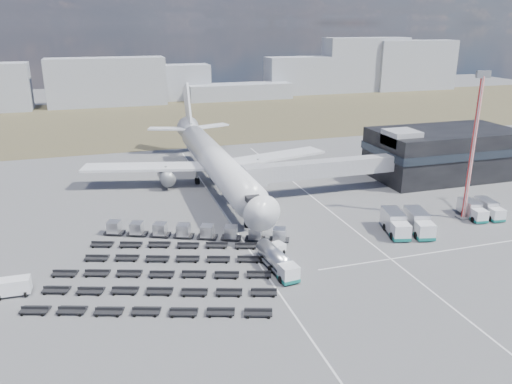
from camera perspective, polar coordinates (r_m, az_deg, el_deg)
name	(u,v)px	position (r m, az deg, el deg)	size (l,w,h in m)	color
ground	(264,250)	(72.62, 0.90, -6.65)	(420.00, 420.00, 0.00)	#565659
grass_strip	(165,119)	(176.30, -10.41, 8.26)	(420.00, 90.00, 0.01)	brown
lane_markings	(317,234)	(78.45, 7.04, -4.79)	(47.12, 110.00, 0.01)	silver
terminal	(443,152)	(113.06, 20.59, 4.30)	(30.40, 16.40, 11.00)	black
jet_bridge	(311,170)	(94.09, 6.26, 2.53)	(30.30, 3.80, 7.05)	#939399
airliner	(214,159)	(100.27, -4.86, 3.73)	(51.59, 64.53, 17.62)	white
skyline	(151,77)	(216.66, -11.89, 12.74)	(310.09, 23.44, 25.38)	#9699A3
fuel_tanker	(277,261)	(66.37, 2.43, -7.85)	(3.21, 9.14, 2.89)	white
pushback_tug	(274,249)	(71.16, 2.03, -6.57)	(3.24, 1.82, 1.46)	white
utility_van	(13,287)	(67.54, -26.04, -9.75)	(4.06, 1.84, 2.19)	white
catering_truck	(263,166)	(108.70, 0.82, 2.99)	(2.90, 6.96, 3.18)	white
service_trucks_near	(407,223)	(81.13, 16.88, -3.41)	(8.02, 8.94, 3.07)	white
service_trucks_far	(481,209)	(92.18, 24.30, -1.83)	(6.07, 6.96, 2.54)	white
uld_row	(195,231)	(76.61, -6.96, -4.45)	(26.96, 13.07, 1.93)	black
baggage_dollies	(161,274)	(66.36, -10.79, -9.24)	(32.14, 26.99, 0.76)	black
floodlight_mast	(473,148)	(87.50, 23.54, 4.65)	(2.31, 1.87, 24.28)	red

